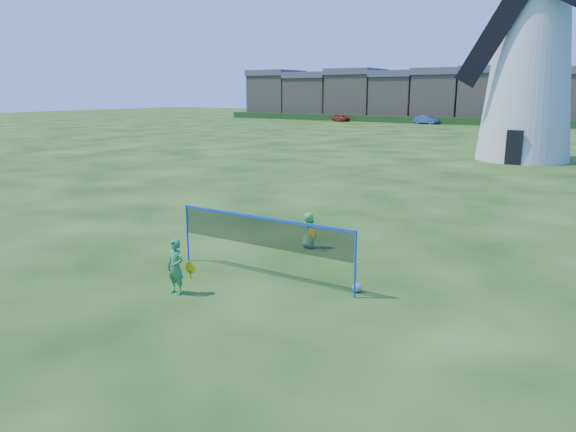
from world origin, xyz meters
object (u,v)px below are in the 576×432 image
(play_ball, at_px, (357,287))
(car_right, at_px, (426,120))
(windmill, at_px, (530,64))
(player_boy, at_px, (309,230))
(badminton_net, at_px, (263,233))
(player_girl, at_px, (176,267))
(car_left, at_px, (341,118))

(play_ball, xyz_separation_m, car_right, (-20.25, 65.20, 0.49))
(windmill, xyz_separation_m, player_boy, (-1.45, -25.74, -5.70))
(car_right, bearing_deg, badminton_net, -146.83)
(badminton_net, xyz_separation_m, car_right, (-17.86, 65.55, -0.54))
(badminton_net, relative_size, player_girl, 3.95)
(player_boy, relative_size, play_ball, 4.81)
(player_boy, xyz_separation_m, play_ball, (2.76, -2.49, -0.42))
(windmill, distance_m, car_right, 41.93)
(badminton_net, height_order, play_ball, badminton_net)
(car_right, bearing_deg, player_girl, -148.07)
(player_boy, bearing_deg, car_right, -53.29)
(windmill, xyz_separation_m, badminton_net, (-1.09, -28.57, -5.09))
(car_left, bearing_deg, badminton_net, -130.52)
(windmill, distance_m, car_left, 48.55)
(badminton_net, height_order, player_girl, badminton_net)
(player_boy, distance_m, car_right, 65.11)
(player_girl, xyz_separation_m, car_right, (-16.83, 67.52, -0.04))
(play_ball, relative_size, car_left, 0.07)
(player_boy, height_order, car_left, car_left)
(windmill, relative_size, car_left, 5.59)
(play_ball, distance_m, car_left, 72.38)
(windmill, distance_m, play_ball, 28.91)
(car_left, distance_m, car_right, 13.19)
(windmill, height_order, car_left, windmill)
(windmill, relative_size, player_boy, 17.13)
(badminton_net, bearing_deg, player_boy, 97.31)
(badminton_net, xyz_separation_m, car_left, (-31.01, 64.56, -0.59))
(player_boy, relative_size, car_left, 0.33)
(car_left, bearing_deg, windmill, -114.44)
(car_left, bearing_deg, player_girl, -131.91)
(player_boy, relative_size, car_right, 0.29)
(player_girl, distance_m, play_ball, 4.16)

